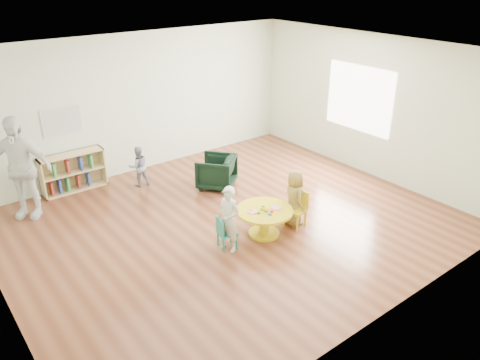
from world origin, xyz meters
The scene contains 11 objects.
room centered at (0.01, 0.00, 1.89)m, with size 7.10×7.00×2.80m.
activity_table centered at (0.22, -0.64, 0.31)m, with size 0.90×0.90×0.50m.
kid_chair_left centered at (-0.50, -0.56, 0.27)m, with size 0.33×0.33×0.51m.
kid_chair_right centered at (0.83, -0.73, 0.32)m, with size 0.40×0.40×0.60m.
bookshelf centered at (-1.61, 2.86, 0.37)m, with size 1.20×0.30×0.75m.
alphabet_poster centered at (-1.60, 2.98, 1.35)m, with size 0.74×0.01×0.54m.
armchair centered at (0.63, 1.28, 0.31)m, with size 0.67×0.69×0.63m, color black.
child_left centered at (-0.48, -0.63, 0.52)m, with size 0.38×0.25×1.04m, color silver.
child_right centered at (0.83, -0.67, 0.48)m, with size 0.47×0.31×0.96m, color yellow.
toddler centered at (-0.52, 2.25, 0.40)m, with size 0.39×0.31×0.81m, color #1C2546.
adult_caretaker centered at (-2.59, 2.33, 0.90)m, with size 1.05×0.44×1.79m, color white.
Camera 1 is at (-4.05, -5.53, 3.99)m, focal length 35.00 mm.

